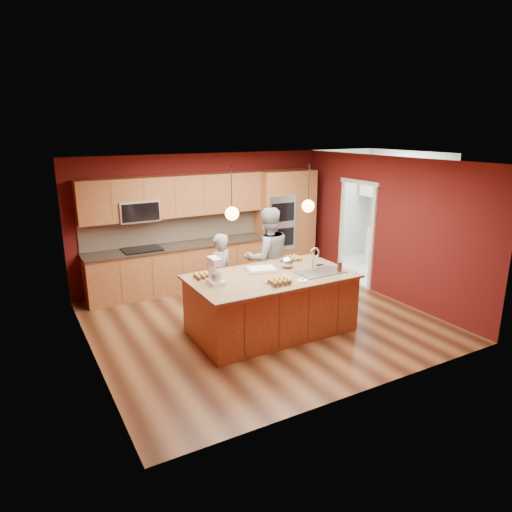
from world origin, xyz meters
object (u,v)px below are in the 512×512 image
mixing_bowl (287,262)px  island (272,303)px  person_right (267,258)px  stand_mixer (215,273)px  person_left (220,275)px

mixing_bowl → island: bearing=-151.8°
person_right → stand_mixer: 1.73m
stand_mixer → mixing_bowl: 1.40m
island → stand_mixer: (-0.96, 0.06, 0.64)m
person_left → person_right: bearing=161.6°
island → stand_mixer: bearing=176.5°
stand_mixer → person_left: bearing=64.1°
person_left → mixing_bowl: bearing=121.5°
person_left → island: bearing=97.1°
person_left → person_right: person_right is taller
island → mixing_bowl: bearing=28.2°
island → person_right: bearing=63.3°
person_left → stand_mixer: 1.11m
island → mixing_bowl: 0.74m
person_right → mixing_bowl: (-0.07, -0.75, 0.13)m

